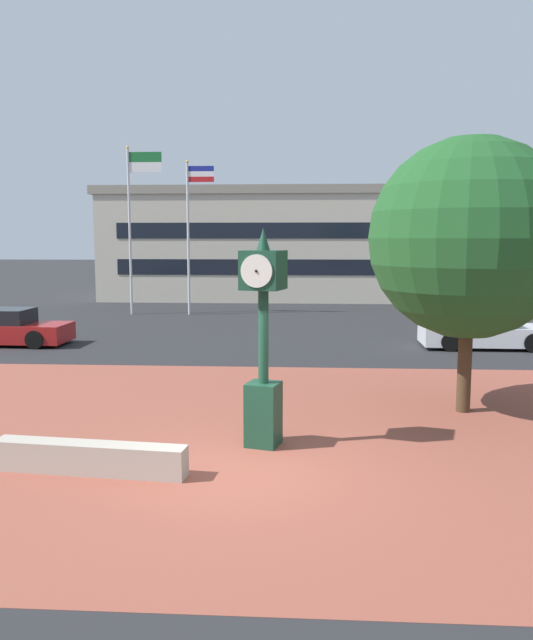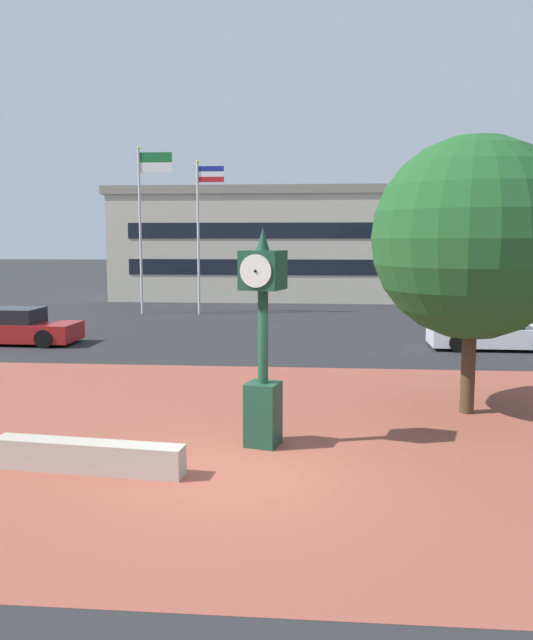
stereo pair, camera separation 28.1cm
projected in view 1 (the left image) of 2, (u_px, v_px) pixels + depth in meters
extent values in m
plane|color=#262628|center=(242.00, 472.00, 10.45)|extent=(200.00, 200.00, 0.00)
cube|color=brown|center=(254.00, 430.00, 12.70)|extent=(44.00, 12.56, 0.01)
cube|color=#ADA393|center=(90.00, 458.00, 10.38)|extent=(3.22, 0.74, 0.50)
cube|color=#19422D|center=(263.00, 414.00, 11.73)|extent=(0.69, 0.69, 1.17)
cylinder|color=#19422D|center=(263.00, 337.00, 11.55)|extent=(0.19, 0.19, 1.69)
cube|color=#19422D|center=(263.00, 270.00, 11.40)|extent=(0.85, 0.85, 0.69)
cylinder|color=silver|center=(270.00, 269.00, 11.74)|extent=(0.56, 0.18, 0.57)
sphere|color=black|center=(270.00, 269.00, 11.76)|extent=(0.05, 0.05, 0.05)
cylinder|color=silver|center=(256.00, 271.00, 11.06)|extent=(0.56, 0.18, 0.57)
sphere|color=black|center=(256.00, 271.00, 11.04)|extent=(0.05, 0.05, 0.05)
cone|color=#19422D|center=(263.00, 239.00, 11.33)|extent=(0.24, 0.24, 0.40)
cylinder|color=#42301E|center=(465.00, 363.00, 13.97)|extent=(0.30, 0.30, 2.16)
sphere|color=#1E5123|center=(470.00, 238.00, 13.63)|extent=(4.27, 4.27, 4.27)
sphere|color=#1E5123|center=(511.00, 258.00, 14.25)|extent=(2.77, 2.77, 2.77)
cube|color=maroon|center=(9.00, 332.00, 22.87)|extent=(4.22, 1.83, 0.64)
cube|color=black|center=(3.00, 317.00, 22.81)|extent=(1.95, 1.54, 0.56)
cylinder|color=black|center=(54.00, 333.00, 23.58)|extent=(0.64, 0.23, 0.64)
cylinder|color=black|center=(35.00, 340.00, 21.98)|extent=(0.64, 0.23, 0.64)
cube|color=silver|center=(485.00, 335.00, 22.21)|extent=(4.37, 1.81, 0.64)
cube|color=black|center=(480.00, 319.00, 22.15)|extent=(2.02, 1.54, 0.56)
cylinder|color=black|center=(518.00, 335.00, 22.94)|extent=(0.64, 0.23, 0.64)
cylinder|color=black|center=(533.00, 343.00, 21.32)|extent=(0.64, 0.23, 0.64)
cylinder|color=black|center=(441.00, 335.00, 23.13)|extent=(0.64, 0.23, 0.64)
cylinder|color=black|center=(450.00, 342.00, 21.51)|extent=(0.64, 0.23, 0.64)
cylinder|color=silver|center=(130.00, 233.00, 31.54)|extent=(0.12, 0.12, 8.02)
sphere|color=gold|center=(128.00, 148.00, 31.02)|extent=(0.14, 0.14, 0.14)
cube|color=#19662D|center=(145.00, 157.00, 31.03)|extent=(1.58, 0.02, 0.48)
cube|color=white|center=(145.00, 167.00, 31.09)|extent=(1.58, 0.02, 0.48)
cylinder|color=silver|center=(188.00, 240.00, 31.40)|extent=(0.12, 0.12, 7.35)
sphere|color=gold|center=(187.00, 162.00, 30.93)|extent=(0.14, 0.14, 0.14)
cube|color=navy|center=(201.00, 169.00, 30.93)|extent=(1.23, 0.02, 0.25)
cube|color=white|center=(201.00, 174.00, 30.97)|extent=(1.23, 0.02, 0.25)
cube|color=red|center=(201.00, 179.00, 31.00)|extent=(1.23, 0.02, 0.25)
cube|color=beige|center=(324.00, 248.00, 41.70)|extent=(27.01, 10.09, 6.27)
cube|color=gray|center=(325.00, 194.00, 41.27)|extent=(27.55, 10.29, 0.50)
cube|color=black|center=(327.00, 267.00, 36.81)|extent=(24.31, 0.04, 0.90)
cube|color=black|center=(327.00, 230.00, 36.55)|extent=(24.31, 0.04, 0.90)
cylinder|color=#4C4C51|center=(455.00, 253.00, 27.13)|extent=(0.14, 0.14, 6.26)
sphere|color=white|center=(458.00, 174.00, 26.72)|extent=(0.36, 0.36, 0.36)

